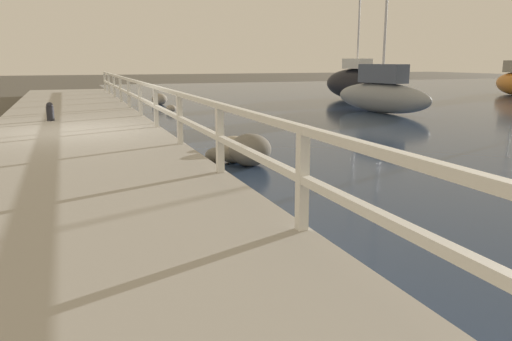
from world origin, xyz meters
The scene contains 11 objects.
ground_plane centered at (0.00, 0.00, 0.00)m, with size 120.00×120.00×0.00m, color #4C473D.
dock_walkway centered at (0.00, 0.00, 0.16)m, with size 3.94×36.00×0.31m.
railing centered at (1.87, 0.00, 1.00)m, with size 0.10×32.50×1.00m.
boulder_far_strip centered at (3.66, 9.80, 0.25)m, with size 0.67×0.61×0.51m.
boulder_water_edge centered at (3.51, 6.47, 0.14)m, with size 0.38×0.34×0.29m.
boulder_mid_strip centered at (2.40, -3.30, 0.15)m, with size 0.40×0.36×0.30m.
boulder_upstream centered at (2.94, -3.73, 0.30)m, with size 0.80×0.72×0.60m.
boulder_near_dock centered at (2.75, -3.34, 0.25)m, with size 0.68×0.61×0.51m.
mooring_bollard centered at (-0.58, 2.32, 0.56)m, with size 0.20×0.20×0.50m.
sailboat_gray centered at (10.76, 3.50, 0.73)m, with size 1.70×4.67×7.37m.
sailboat_black centered at (13.28, 9.30, 0.84)m, with size 2.23×4.24×7.22m.
Camera 1 is at (-0.15, -12.21, 1.90)m, focal length 35.00 mm.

